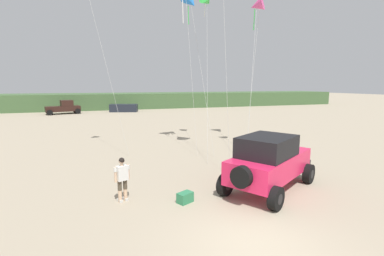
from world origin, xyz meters
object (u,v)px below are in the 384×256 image
object	(u,v)px
jeep	(269,161)
kite_orange_streamer	(207,1)
cooler_box	(185,197)
kite_white_parafoil	(191,1)
person_watching	(122,177)
distant_sedan	(124,108)
kite_blue_swept	(257,6)
distant_pickup	(64,107)

from	to	relation	value
jeep	kite_orange_streamer	distance (m)	13.50
cooler_box	kite_orange_streamer	size ratio (longest dim) A/B	0.05
kite_white_parafoil	kite_orange_streamer	distance (m)	1.96
jeep	kite_orange_streamer	xyz separation A→B (m)	(1.21, 10.07, 8.92)
person_watching	cooler_box	bearing A→B (deg)	-21.38
jeep	distant_sedan	bearing A→B (deg)	94.11
kite_white_parafoil	kite_blue_swept	size ratio (longest dim) A/B	1.09
distant_pickup	kite_blue_swept	xyz separation A→B (m)	(14.03, -28.94, 8.04)
distant_pickup	kite_orange_streamer	size ratio (longest dim) A/B	0.46
distant_pickup	kite_white_parafoil	bearing A→B (deg)	-67.65
distant_sedan	kite_white_parafoil	xyz separation A→B (m)	(2.18, -26.53, 9.07)
kite_orange_streamer	distant_pickup	bearing A→B (deg)	116.18
person_watching	jeep	bearing A→B (deg)	-6.68
distant_pickup	distant_sedan	distance (m)	8.58
cooler_box	kite_blue_swept	distance (m)	12.68
kite_white_parafoil	distant_pickup	bearing A→B (deg)	112.35
distant_pickup	jeep	bearing A→B (deg)	-72.44
kite_orange_streamer	kite_blue_swept	distance (m)	4.38
cooler_box	distant_pickup	distance (m)	36.08
person_watching	kite_blue_swept	distance (m)	13.08
distant_pickup	kite_orange_streamer	world-z (taller)	kite_orange_streamer
person_watching	distant_sedan	world-z (taller)	person_watching
cooler_box	distant_sedan	distance (m)	35.71
distant_pickup	kite_orange_streamer	bearing A→B (deg)	-63.82
kite_white_parafoil	jeep	bearing A→B (deg)	-87.64
jeep	distant_pickup	bearing A→B (deg)	107.56
person_watching	cooler_box	distance (m)	2.43
distant_pickup	distant_sedan	world-z (taller)	distant_pickup
kite_white_parafoil	kite_orange_streamer	xyz separation A→B (m)	(1.58, 1.07, 0.45)
kite_blue_swept	kite_white_parafoil	bearing A→B (deg)	139.44
cooler_box	kite_white_parafoil	bearing A→B (deg)	43.47
cooler_box	distant_sedan	size ratio (longest dim) A/B	0.13
kite_orange_streamer	person_watching	bearing A→B (deg)	-126.77
cooler_box	person_watching	bearing A→B (deg)	131.82
person_watching	distant_sedan	distance (m)	35.01
person_watching	distant_pickup	bearing A→B (deg)	98.76
jeep	distant_sedan	world-z (taller)	jeep
person_watching	distant_sedan	bearing A→B (deg)	84.66
kite_orange_streamer	kite_blue_swept	xyz separation A→B (m)	(1.71, -3.88, -1.13)
jeep	person_watching	world-z (taller)	jeep
distant_sedan	jeep	bearing A→B (deg)	-70.15
distant_sedan	kite_white_parafoil	world-z (taller)	kite_white_parafoil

